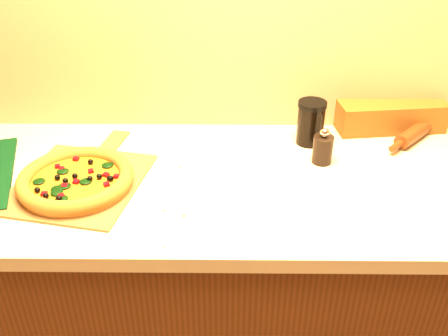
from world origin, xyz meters
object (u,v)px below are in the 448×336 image
Objects in this scene: dark_jar at (311,122)px; pizza at (76,180)px; pizza_peel at (81,180)px; pepper_grinder at (323,148)px; rolling_pin at (419,130)px.

pizza is at bearing -158.23° from dark_jar.
pizza_peel is 4.70× the size of pepper_grinder.
pizza is (-0.00, -0.03, 0.02)m from pizza_peel.
pizza_peel is at bearing -170.73° from pepper_grinder.
pepper_grinder is (0.68, 0.11, 0.04)m from pizza_peel.
pepper_grinder is at bearing -80.09° from dark_jar.
rolling_pin is at bearing 25.60° from pepper_grinder.
pepper_grinder reaches higher than pizza_peel.
pizza is at bearing -167.97° from pepper_grinder.
rolling_pin is (1.01, 0.27, 0.02)m from pizza_peel.
dark_jar reaches higher than rolling_pin.
pizza_peel is 0.04m from pizza.
pepper_grinder is at bearing 20.63° from pizza_peel.
dark_jar reaches higher than pizza.
pizza_peel is 1.69× the size of pizza.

